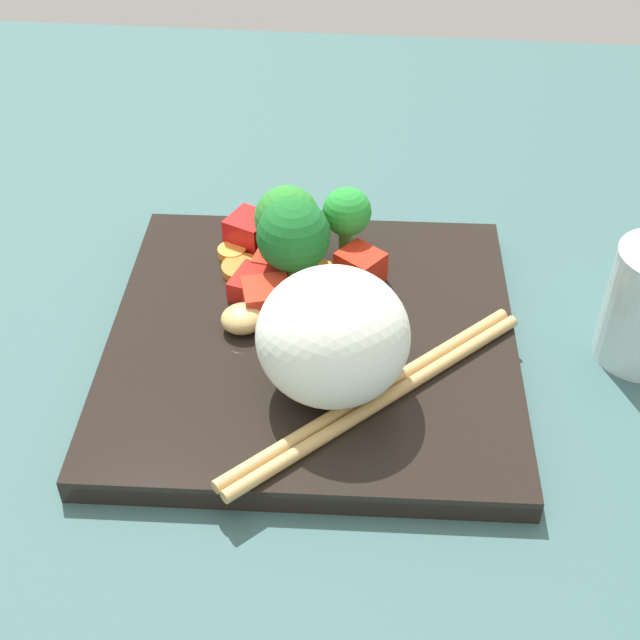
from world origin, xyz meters
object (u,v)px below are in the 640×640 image
(square_plate, at_px, (312,342))
(broccoli_floret_1, at_px, (347,214))
(chopstick_pair, at_px, (379,396))
(rice_mound, at_px, (333,336))
(carrot_slice_2, at_px, (323,274))

(square_plate, xyz_separation_m, broccoli_floret_1, (0.02, 0.09, 0.05))
(square_plate, relative_size, broccoli_floret_1, 4.85)
(square_plate, height_order, chopstick_pair, chopstick_pair)
(square_plate, bearing_deg, rice_mound, -70.52)
(square_plate, xyz_separation_m, carrot_slice_2, (0.00, 0.06, 0.01))
(rice_mound, bearing_deg, carrot_slice_2, 98.42)
(carrot_slice_2, relative_size, chopstick_pair, 0.14)
(carrot_slice_2, bearing_deg, square_plate, -91.48)
(carrot_slice_2, bearing_deg, broccoli_floret_1, 65.02)
(rice_mound, xyz_separation_m, chopstick_pair, (0.03, -0.01, -0.04))
(chopstick_pair, bearing_deg, carrot_slice_2, 66.40)
(carrot_slice_2, distance_m, chopstick_pair, 0.13)
(square_plate, xyz_separation_m, rice_mound, (0.02, -0.05, 0.05))
(broccoli_floret_1, xyz_separation_m, carrot_slice_2, (-0.01, -0.03, -0.03))
(rice_mound, height_order, broccoli_floret_1, rice_mound)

